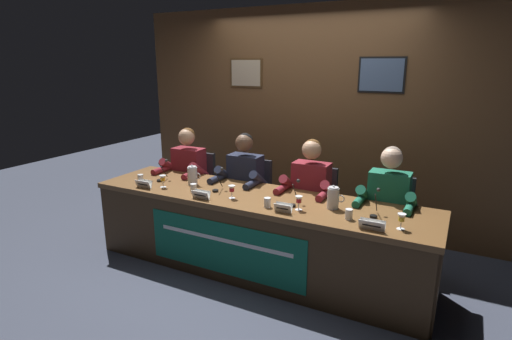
{
  "coord_description": "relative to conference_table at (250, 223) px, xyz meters",
  "views": [
    {
      "loc": [
        1.68,
        -3.21,
        1.97
      ],
      "look_at": [
        0.0,
        0.0,
        1.0
      ],
      "focal_mm": 28.46,
      "sensor_mm": 36.0,
      "label": 1
    }
  ],
  "objects": [
    {
      "name": "panelist_center_right",
      "position": [
        0.38,
        0.5,
        0.21
      ],
      "size": [
        0.51,
        0.48,
        1.25
      ],
      "color": "black",
      "rests_on": "ground_plane"
    },
    {
      "name": "nameplate_far_left",
      "position": [
        -1.11,
        -0.19,
        0.28
      ],
      "size": [
        0.18,
        0.06,
        0.08
      ],
      "color": "white",
      "rests_on": "conference_table"
    },
    {
      "name": "panelist_far_left",
      "position": [
        -1.12,
        0.5,
        0.21
      ],
      "size": [
        0.51,
        0.48,
        1.25
      ],
      "color": "black",
      "rests_on": "ground_plane"
    },
    {
      "name": "nameplate_center_left",
      "position": [
        -0.4,
        -0.2,
        0.28
      ],
      "size": [
        0.18,
        0.06,
        0.08
      ],
      "color": "white",
      "rests_on": "conference_table"
    },
    {
      "name": "water_pitcher_left_side",
      "position": [
        -0.74,
        0.13,
        0.33
      ],
      "size": [
        0.15,
        0.1,
        0.21
      ],
      "color": "silver",
      "rests_on": "conference_table"
    },
    {
      "name": "water_pitcher_right_side",
      "position": [
        0.75,
        0.12,
        0.33
      ],
      "size": [
        0.15,
        0.1,
        0.21
      ],
      "color": "silver",
      "rests_on": "conference_table"
    },
    {
      "name": "water_cup_far_left",
      "position": [
        -1.27,
        -0.06,
        0.27
      ],
      "size": [
        0.06,
        0.06,
        0.08
      ],
      "color": "silver",
      "rests_on": "conference_table"
    },
    {
      "name": "microphone_center_left",
      "position": [
        -0.4,
        0.08,
        0.31
      ],
      "size": [
        0.06,
        0.17,
        0.22
      ],
      "color": "black",
      "rests_on": "conference_table"
    },
    {
      "name": "nameplate_center_right",
      "position": [
        0.41,
        -0.17,
        0.28
      ],
      "size": [
        0.15,
        0.06,
        0.08
      ],
      "color": "white",
      "rests_on": "conference_table"
    },
    {
      "name": "juice_glass_far_right",
      "position": [
        1.33,
        -0.09,
        0.32
      ],
      "size": [
        0.06,
        0.06,
        0.12
      ],
      "color": "white",
      "rests_on": "conference_table"
    },
    {
      "name": "microphone_far_left",
      "position": [
        -1.11,
        0.1,
        0.31
      ],
      "size": [
        0.06,
        0.17,
        0.22
      ],
      "color": "black",
      "rests_on": "conference_table"
    },
    {
      "name": "ground_plane",
      "position": [
        0.0,
        0.11,
        -0.51
      ],
      "size": [
        12.0,
        12.0,
        0.0
      ],
      "primitive_type": "plane",
      "color": "#383D4C"
    },
    {
      "name": "juice_glass_center_left",
      "position": [
        -0.16,
        -0.06,
        0.32
      ],
      "size": [
        0.06,
        0.06,
        0.12
      ],
      "color": "white",
      "rests_on": "conference_table"
    },
    {
      "name": "juice_glass_center_right",
      "position": [
        0.5,
        -0.06,
        0.32
      ],
      "size": [
        0.06,
        0.06,
        0.12
      ],
      "color": "white",
      "rests_on": "conference_table"
    },
    {
      "name": "water_cup_center_right",
      "position": [
        0.23,
        -0.12,
        0.27
      ],
      "size": [
        0.06,
        0.06,
        0.08
      ],
      "color": "silver",
      "rests_on": "conference_table"
    },
    {
      "name": "wall_back_panelled",
      "position": [
        0.0,
        1.48,
        0.79
      ],
      "size": [
        4.5,
        0.14,
        2.6
      ],
      "color": "brown",
      "rests_on": "ground_plane"
    },
    {
      "name": "panelist_far_right",
      "position": [
        1.13,
        0.5,
        0.21
      ],
      "size": [
        0.51,
        0.48,
        1.25
      ],
      "color": "black",
      "rests_on": "ground_plane"
    },
    {
      "name": "panelist_center_left",
      "position": [
        -0.37,
        0.5,
        0.21
      ],
      "size": [
        0.51,
        0.48,
        1.25
      ],
      "color": "black",
      "rests_on": "ground_plane"
    },
    {
      "name": "conference_table",
      "position": [
        0.0,
        0.0,
        0.0
      ],
      "size": [
        3.3,
        0.81,
        0.75
      ],
      "color": "brown",
      "rests_on": "ground_plane"
    },
    {
      "name": "microphone_center_right",
      "position": [
        0.42,
        0.04,
        0.31
      ],
      "size": [
        0.06,
        0.17,
        0.22
      ],
      "color": "black",
      "rests_on": "conference_table"
    },
    {
      "name": "chair_center_right",
      "position": [
        0.38,
        0.7,
        -0.07
      ],
      "size": [
        0.44,
        0.45,
        0.92
      ],
      "color": "black",
      "rests_on": "ground_plane"
    },
    {
      "name": "water_cup_far_right",
      "position": [
        0.93,
        -0.07,
        0.27
      ],
      "size": [
        0.06,
        0.06,
        0.08
      ],
      "color": "silver",
      "rests_on": "conference_table"
    },
    {
      "name": "juice_glass_far_left",
      "position": [
        -0.95,
        -0.08,
        0.32
      ],
      "size": [
        0.06,
        0.06,
        0.12
      ],
      "color": "white",
      "rests_on": "conference_table"
    },
    {
      "name": "microphone_far_right",
      "position": [
        1.1,
        0.1,
        0.31
      ],
      "size": [
        0.06,
        0.17,
        0.22
      ],
      "color": "black",
      "rests_on": "conference_table"
    },
    {
      "name": "chair_far_right",
      "position": [
        1.13,
        0.7,
        -0.07
      ],
      "size": [
        0.44,
        0.45,
        0.92
      ],
      "color": "black",
      "rests_on": "ground_plane"
    },
    {
      "name": "nameplate_far_right",
      "position": [
        1.14,
        -0.2,
        0.28
      ],
      "size": [
        0.19,
        0.06,
        0.08
      ],
      "color": "white",
      "rests_on": "conference_table"
    },
    {
      "name": "water_cup_center_left",
      "position": [
        -0.58,
        -0.08,
        0.27
      ],
      "size": [
        0.06,
        0.06,
        0.08
      ],
      "color": "silver",
      "rests_on": "conference_table"
    },
    {
      "name": "chair_far_left",
      "position": [
        -1.12,
        0.7,
        -0.07
      ],
      "size": [
        0.44,
        0.45,
        0.92
      ],
      "color": "black",
      "rests_on": "ground_plane"
    },
    {
      "name": "chair_center_left",
      "position": [
        -0.37,
        0.7,
        -0.07
      ],
      "size": [
        0.44,
        0.45,
        0.92
      ],
      "color": "black",
      "rests_on": "ground_plane"
    }
  ]
}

